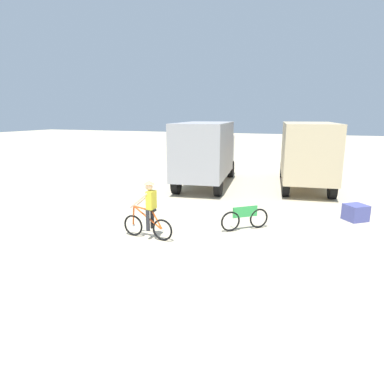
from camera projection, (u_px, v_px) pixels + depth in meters
The scene contains 6 objects.
ground_plane at pixel (160, 262), 8.80m from camera, with size 120.00×120.00×0.00m, color beige.
box_truck_grey_hauler at pixel (206, 151), 17.83m from camera, with size 3.23×7.00×3.35m.
box_truck_tan_camper at pixel (307, 152), 17.33m from camera, with size 3.22×7.00×3.35m.
cyclist_orange_shirt at pixel (149, 212), 10.27m from camera, with size 1.73×0.52×1.82m.
bicycle_spare at pixel (245, 218), 11.16m from camera, with size 1.36×1.16×0.97m.
supply_crate at pixel (356, 213), 12.17m from camera, with size 0.70×0.66×0.59m, color #4C5199.
Camera 1 is at (3.71, -7.32, 3.77)m, focal length 31.52 mm.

